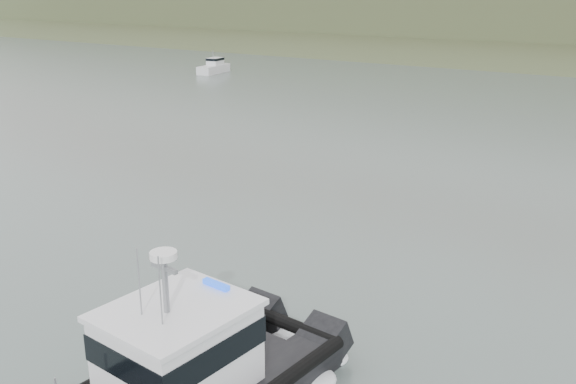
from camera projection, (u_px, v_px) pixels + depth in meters
The scene contains 3 objects.
ground at pixel (151, 329), 20.51m from camera, with size 400.00×400.00×0.00m, color #576862.
patrol_boat at pixel (171, 384), 15.61m from camera, with size 4.40×10.24×4.85m.
motorboat at pixel (214, 67), 80.99m from camera, with size 2.64×5.57×2.94m.
Camera 1 is at (13.83, -12.60, 10.44)m, focal length 40.00 mm.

